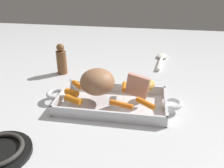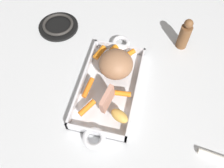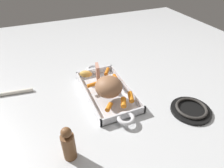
{
  "view_description": "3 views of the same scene",
  "coord_description": "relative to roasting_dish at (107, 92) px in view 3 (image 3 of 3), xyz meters",
  "views": [
    {
      "loc": [
        0.11,
        -0.66,
        0.42
      ],
      "look_at": [
        -0.0,
        0.01,
        0.07
      ],
      "focal_mm": 37.71,
      "sensor_mm": 36.0,
      "label": 1
    },
    {
      "loc": [
        0.41,
        0.11,
        0.71
      ],
      "look_at": [
        0.01,
        0.01,
        0.05
      ],
      "focal_mm": 37.83,
      "sensor_mm": 36.0,
      "label": 2
    },
    {
      "loc": [
        -0.66,
        0.25,
        0.57
      ],
      "look_at": [
        -0.0,
        -0.02,
        0.05
      ],
      "focal_mm": 31.7,
      "sensor_mm": 36.0,
      "label": 3
    }
  ],
  "objects": [
    {
      "name": "potato_golden_small",
      "position": [
        0.12,
        0.06,
        0.04
      ],
      "size": [
        0.06,
        0.07,
        0.03
      ],
      "primitive_type": "ellipsoid",
      "rotation": [
        0.0,
        0.0,
        1.12
      ],
      "color": "gold",
      "rests_on": "roasting_dish"
    },
    {
      "name": "baby_carrot_northeast",
      "position": [
        0.11,
        -0.04,
        0.03
      ],
      "size": [
        0.06,
        0.05,
        0.02
      ],
      "primitive_type": "cylinder",
      "rotation": [
        1.48,
        0.0,
        4.16
      ],
      "color": "orange",
      "rests_on": "roasting_dish"
    },
    {
      "name": "stove_burner_rear",
      "position": [
        -0.24,
        -0.27,
        -0.0
      ],
      "size": [
        0.16,
        0.16,
        0.02
      ],
      "color": "black",
      "rests_on": "ground_plane"
    },
    {
      "name": "pork_roast",
      "position": [
        -0.05,
        0.01,
        0.07
      ],
      "size": [
        0.12,
        0.12,
        0.09
      ],
      "primitive_type": "ellipsoid",
      "rotation": [
        0.0,
        0.0,
        3.09
      ],
      "color": "#956647",
      "rests_on": "roasting_dish"
    },
    {
      "name": "baby_carrot_center_left",
      "position": [
        0.04,
        0.05,
        0.03
      ],
      "size": [
        0.02,
        0.05,
        0.02
      ],
      "primitive_type": "cylinder",
      "rotation": [
        1.56,
        0.0,
        0.1
      ],
      "color": "orange",
      "rests_on": "roasting_dish"
    },
    {
      "name": "roasting_dish",
      "position": [
        0.0,
        0.0,
        0.0
      ],
      "size": [
        0.46,
        0.19,
        0.04
      ],
      "color": "silver",
      "rests_on": "ground_plane"
    },
    {
      "name": "roast_slice_thin",
      "position": [
        0.08,
        0.01,
        0.06
      ],
      "size": [
        0.08,
        0.03,
        0.08
      ],
      "primitive_type": "cube",
      "rotation": [
        -0.14,
        0.0,
        4.47
      ],
      "color": "tan",
      "rests_on": "roasting_dish"
    },
    {
      "name": "baby_carrot_center_right",
      "position": [
        -0.13,
        -0.02,
        0.04
      ],
      "size": [
        0.05,
        0.04,
        0.02
      ],
      "primitive_type": "cylinder",
      "rotation": [
        1.63,
        0.0,
        4.3
      ],
      "color": "orange",
      "rests_on": "roasting_dish"
    },
    {
      "name": "pepper_mill",
      "position": [
        -0.26,
        0.23,
        0.05
      ],
      "size": [
        0.04,
        0.04,
        0.13
      ],
      "color": "brown",
      "rests_on": "ground_plane"
    },
    {
      "name": "baby_carrot_southwest",
      "position": [
        -0.11,
        -0.06,
        0.03
      ],
      "size": [
        0.06,
        0.04,
        0.02
      ],
      "primitive_type": "cylinder",
      "rotation": [
        1.6,
        0.0,
        1.23
      ],
      "color": "orange",
      "rests_on": "roasting_dish"
    },
    {
      "name": "baby_carrot_short",
      "position": [
        0.04,
        -0.06,
        0.03
      ],
      "size": [
        0.07,
        0.03,
        0.02
      ],
      "primitive_type": "cylinder",
      "rotation": [
        1.47,
        0.0,
        4.58
      ],
      "color": "orange",
      "rests_on": "roasting_dish"
    },
    {
      "name": "baby_carrot_southeast",
      "position": [
        -0.13,
        0.04,
        0.03
      ],
      "size": [
        0.05,
        0.04,
        0.02
      ],
      "primitive_type": "cylinder",
      "rotation": [
        1.65,
        0.0,
        0.88
      ],
      "color": "orange",
      "rests_on": "roasting_dish"
    },
    {
      "name": "ground_plane",
      "position": [
        0.0,
        0.0,
        -0.01
      ],
      "size": [
        2.24,
        2.24,
        0.0
      ],
      "primitive_type": "plane",
      "color": "silver"
    }
  ]
}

